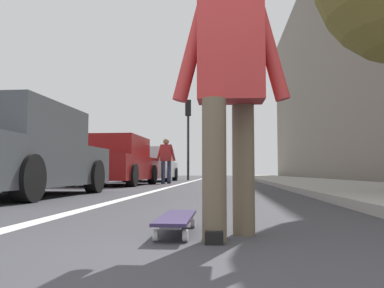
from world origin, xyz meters
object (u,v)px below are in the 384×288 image
(parked_car_far, at_px, (152,165))
(parked_car_near, at_px, (16,153))
(traffic_light, at_px, (188,124))
(pedestrian_distant, at_px, (166,158))
(skateboard, at_px, (176,219))
(skater_person, at_px, (230,83))
(parked_car_mid, at_px, (115,162))

(parked_car_far, bearing_deg, parked_car_near, 179.52)
(traffic_light, xyz_separation_m, pedestrian_distant, (-6.31, 0.20, -1.90))
(parked_car_far, distance_m, pedestrian_distant, 4.06)
(skateboard, relative_size, parked_car_near, 0.20)
(skater_person, bearing_deg, pedestrian_distant, 10.13)
(skater_person, xyz_separation_m, parked_car_far, (15.73, 3.31, -0.24))
(skateboard, xyz_separation_m, parked_car_near, (3.78, 3.06, 0.61))
(skateboard, bearing_deg, traffic_light, 5.00)
(skateboard, bearing_deg, skater_person, -113.35)
(skateboard, xyz_separation_m, parked_car_mid, (9.76, 3.06, 0.61))
(parked_car_mid, distance_m, pedestrian_distant, 2.34)
(parked_car_near, relative_size, pedestrian_distant, 2.67)
(parked_car_near, bearing_deg, skater_person, -139.08)
(skateboard, bearing_deg, parked_car_far, 10.77)
(parked_car_near, distance_m, traffic_light, 14.46)
(traffic_light, bearing_deg, parked_car_near, 174.04)
(skater_person, bearing_deg, skateboard, 66.65)
(skateboard, distance_m, parked_car_far, 15.87)
(skateboard, distance_m, parked_car_near, 4.91)
(parked_car_near, distance_m, parked_car_mid, 5.98)
(skater_person, relative_size, parked_car_mid, 0.38)
(parked_car_near, relative_size, parked_car_far, 0.91)
(parked_car_far, bearing_deg, traffic_light, -29.73)
(parked_car_near, bearing_deg, skateboard, -141.00)
(skateboard, relative_size, pedestrian_distant, 0.54)
(parked_car_mid, bearing_deg, traffic_light, -10.17)
(skater_person, bearing_deg, parked_car_far, 11.88)
(traffic_light, bearing_deg, parked_car_far, 150.27)
(traffic_light, bearing_deg, skateboard, -175.00)
(parked_car_near, bearing_deg, parked_car_far, -0.48)
(pedestrian_distant, bearing_deg, parked_car_far, 17.09)
(parked_car_mid, relative_size, traffic_light, 1.07)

